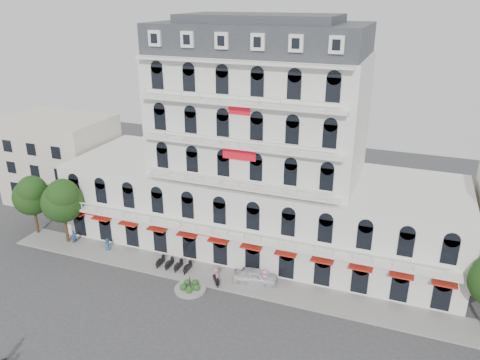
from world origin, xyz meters
name	(u,v)px	position (x,y,z in m)	size (l,w,h in m)	color
ground	(190,335)	(0.00, 0.00, 0.00)	(120.00, 120.00, 0.00)	#38383A
sidewalk	(229,279)	(0.00, 9.00, 0.08)	(53.00, 4.00, 0.16)	gray
main_building	(259,163)	(0.00, 18.00, 9.96)	(45.00, 15.00, 25.80)	silver
flank_building_west	(61,159)	(-30.00, 20.00, 6.00)	(14.00, 10.00, 12.00)	beige
traffic_island	(190,288)	(-3.00, 6.00, 0.26)	(3.20, 3.20, 1.60)	gray
parked_scooter_row	(174,269)	(-6.35, 8.80, 0.00)	(4.40, 1.80, 1.10)	black
tree_west_outer	(32,194)	(-25.95, 9.98, 5.35)	(4.50, 4.48, 7.76)	#382314
tree_west_inner	(62,199)	(-20.95, 9.48, 5.68)	(4.76, 4.76, 8.25)	#382314
parked_car	(255,276)	(2.69, 9.50, 0.79)	(1.86, 4.63, 1.58)	silver
rider_center	(216,276)	(-0.93, 7.74, 1.00)	(1.18, 1.44, 1.95)	black
pedestrian_left	(108,245)	(-15.32, 9.50, 0.80)	(0.78, 0.51, 1.59)	navy
pedestrian_mid	(244,274)	(1.48, 9.29, 0.87)	(1.02, 0.42, 1.74)	#5C5961
pedestrian_right	(265,277)	(3.71, 9.50, 0.89)	(1.15, 0.66, 1.78)	pink
pedestrian_far	(74,237)	(-20.00, 9.50, 0.85)	(0.62, 0.41, 1.71)	navy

